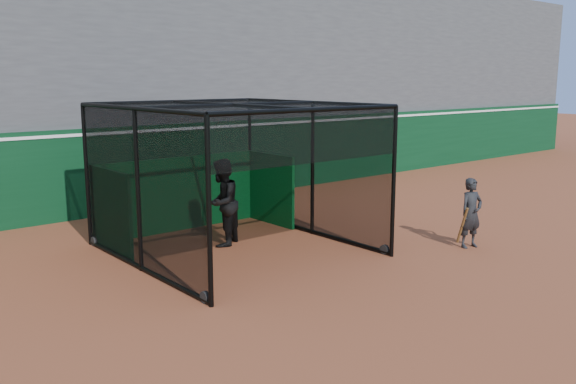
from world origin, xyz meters
TOP-DOWN VIEW (x-y plane):
  - ground at (0.00, 0.00)m, footprint 120.00×120.00m
  - outfield_wall at (0.00, 8.50)m, footprint 50.00×0.50m
  - grandstand at (0.00, 12.27)m, footprint 50.00×7.85m
  - batting_cage at (-0.43, 2.97)m, footprint 4.79×5.32m
  - batter at (-0.41, 3.52)m, footprint 1.26×1.20m
  - on_deck_player at (3.89, -0.32)m, footprint 0.66×0.51m

SIDE VIEW (x-z plane):
  - ground at x=0.00m, z-range 0.00..0.00m
  - on_deck_player at x=3.89m, z-range 0.00..1.62m
  - batter at x=-0.41m, z-range 0.00..2.05m
  - outfield_wall at x=0.00m, z-range 0.04..2.54m
  - batting_cage at x=-0.43m, z-range 0.00..3.29m
  - grandstand at x=0.00m, z-range 0.00..8.95m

